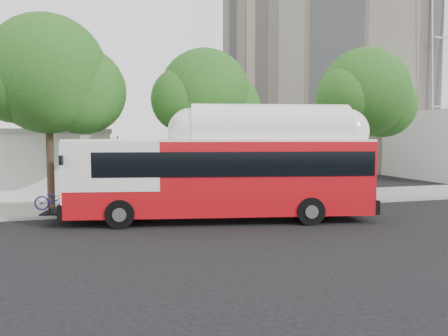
# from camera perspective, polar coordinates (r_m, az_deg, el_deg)

# --- Properties ---
(ground) EXTENTS (120.00, 120.00, 0.00)m
(ground) POSITION_cam_1_polar(r_m,az_deg,el_deg) (19.23, 4.75, -7.31)
(ground) COLOR black
(ground) RESTS_ON ground
(sidewalk) EXTENTS (60.00, 5.00, 0.15)m
(sidewalk) POSITION_cam_1_polar(r_m,az_deg,el_deg) (25.30, -0.55, -4.32)
(sidewalk) COLOR gray
(sidewalk) RESTS_ON ground
(curb_strip) EXTENTS (60.00, 0.30, 0.15)m
(curb_strip) POSITION_cam_1_polar(r_m,az_deg,el_deg) (22.84, 1.22, -5.26)
(curb_strip) COLOR gray
(curb_strip) RESTS_ON ground
(red_curb_segment) EXTENTS (10.00, 0.32, 0.16)m
(red_curb_segment) POSITION_cam_1_polar(r_m,az_deg,el_deg) (22.13, -6.24, -5.57)
(red_curb_segment) COLOR maroon
(red_curb_segment) RESTS_ON ground
(street_tree_left) EXTENTS (6.67, 5.80, 9.74)m
(street_tree_left) POSITION_cam_1_polar(r_m,az_deg,el_deg) (23.37, -20.84, 10.75)
(street_tree_left) COLOR #2D2116
(street_tree_left) RESTS_ON ground
(street_tree_mid) EXTENTS (5.75, 5.00, 8.62)m
(street_tree_mid) POSITION_cam_1_polar(r_m,az_deg,el_deg) (24.52, -1.63, 9.07)
(street_tree_mid) COLOR #2D2116
(street_tree_mid) RESTS_ON ground
(street_tree_right) EXTENTS (6.21, 5.40, 9.18)m
(street_tree_right) POSITION_cam_1_polar(r_m,az_deg,el_deg) (28.60, 18.56, 8.86)
(street_tree_right) COLOR #2D2116
(street_tree_right) RESTS_ON ground
(apartment_tower) EXTENTS (18.00, 18.00, 37.00)m
(apartment_tower) POSITION_cam_1_polar(r_m,az_deg,el_deg) (53.68, 12.52, 19.02)
(apartment_tower) COLOR tan
(apartment_tower) RESTS_ON ground
(transit_bus) EXTENTS (14.50, 5.42, 4.23)m
(transit_bus) POSITION_cam_1_polar(r_m,az_deg,el_deg) (19.66, -0.10, -1.22)
(transit_bus) COLOR #B50C13
(transit_bus) RESTS_ON ground
(signal_pole) EXTENTS (0.11, 0.36, 3.83)m
(signal_pole) POSITION_cam_1_polar(r_m,az_deg,el_deg) (22.04, -13.66, -0.77)
(signal_pole) COLOR red
(signal_pole) RESTS_ON ground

